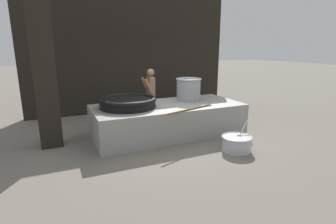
{
  "coord_description": "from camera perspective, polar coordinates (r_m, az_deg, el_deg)",
  "views": [
    {
      "loc": [
        -2.65,
        -5.87,
        2.19
      ],
      "look_at": [
        0.0,
        0.0,
        0.58
      ],
      "focal_mm": 28.0,
      "sensor_mm": 36.0,
      "label": 1
    }
  ],
  "objects": [
    {
      "name": "ground_plane",
      "position": [
        6.8,
        0.0,
        -4.7
      ],
      "size": [
        60.0,
        60.0,
        0.0
      ],
      "primitive_type": "plane",
      "color": "slate"
    },
    {
      "name": "back_wall",
      "position": [
        9.25,
        -7.87,
        13.15
      ],
      "size": [
        6.99,
        0.24,
        4.12
      ],
      "primitive_type": "cube",
      "color": "black",
      "rests_on": "ground_plane"
    },
    {
      "name": "support_pillar",
      "position": [
        6.21,
        -25.7,
        11.55
      ],
      "size": [
        0.46,
        0.46,
        4.12
      ],
      "primitive_type": "cube",
      "color": "black",
      "rests_on": "ground_plane"
    },
    {
      "name": "hearth_platform",
      "position": [
        6.69,
        0.0,
        -1.59
      ],
      "size": [
        3.74,
        1.67,
        0.77
      ],
      "color": "gray",
      "rests_on": "ground_plane"
    },
    {
      "name": "giant_wok_near",
      "position": [
        6.34,
        -8.75,
        2.18
      ],
      "size": [
        1.38,
        1.38,
        0.25
      ],
      "color": "black",
      "rests_on": "hearth_platform"
    },
    {
      "name": "stock_pot",
      "position": [
        7.1,
        4.48,
        5.03
      ],
      "size": [
        0.68,
        0.68,
        0.6
      ],
      "color": "gray",
      "rests_on": "hearth_platform"
    },
    {
      "name": "stirring_paddle",
      "position": [
        6.1,
        5.27,
        0.71
      ],
      "size": [
        1.38,
        0.51,
        0.04
      ],
      "rotation": [
        0.0,
        0.0,
        0.31
      ],
      "color": "brown",
      "rests_on": "hearth_platform"
    },
    {
      "name": "cook",
      "position": [
        7.68,
        -3.77,
        4.0
      ],
      "size": [
        0.4,
        0.6,
        1.57
      ],
      "rotation": [
        0.0,
        0.0,
        3.01
      ],
      "color": "#8C6647",
      "rests_on": "ground_plane"
    },
    {
      "name": "prep_bowl_vegetables",
      "position": [
        5.85,
        14.71,
        -6.48
      ],
      "size": [
        0.8,
        0.65,
        0.59
      ],
      "color": "#B7B7BC",
      "rests_on": "ground_plane"
    }
  ]
}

